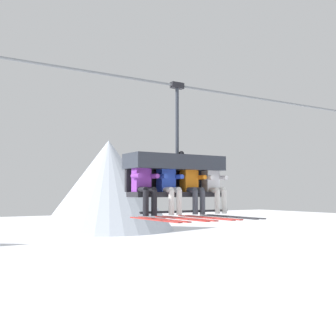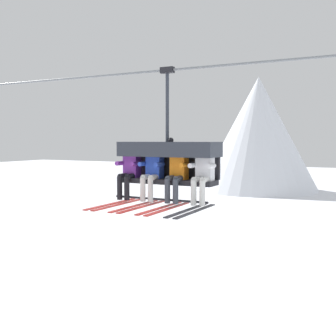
{
  "view_description": "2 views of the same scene",
  "coord_description": "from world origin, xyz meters",
  "px_view_note": "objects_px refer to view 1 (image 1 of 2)",
  "views": [
    {
      "loc": [
        -4.3,
        -7.94,
        5.9
      ],
      "look_at": [
        0.1,
        -0.83,
        6.39
      ],
      "focal_mm": 45.0,
      "sensor_mm": 36.0,
      "label": 1
    },
    {
      "loc": [
        4.25,
        -8.35,
        6.69
      ],
      "look_at": [
        0.33,
        -0.76,
        6.12
      ],
      "focal_mm": 45.0,
      "sensor_mm": 36.0,
      "label": 2
    }
  ],
  "objects_px": {
    "skier_blue": "(169,184)",
    "skier_white": "(214,184)",
    "skier_purple": "(145,183)",
    "chairlift_chair": "(175,169)",
    "skier_orange": "(192,183)"
  },
  "relations": [
    {
      "from": "skier_blue",
      "to": "skier_white",
      "type": "height_order",
      "value": "same"
    },
    {
      "from": "skier_purple",
      "to": "skier_blue",
      "type": "distance_m",
      "value": 0.55
    },
    {
      "from": "chairlift_chair",
      "to": "skier_blue",
      "type": "bearing_deg",
      "value": -141.45
    },
    {
      "from": "skier_purple",
      "to": "skier_blue",
      "type": "relative_size",
      "value": 1.0
    },
    {
      "from": "skier_purple",
      "to": "skier_blue",
      "type": "bearing_deg",
      "value": 0.0
    },
    {
      "from": "skier_purple",
      "to": "skier_orange",
      "type": "xyz_separation_m",
      "value": [
        1.11,
        0.01,
        0.02
      ]
    },
    {
      "from": "skier_blue",
      "to": "skier_orange",
      "type": "height_order",
      "value": "skier_orange"
    },
    {
      "from": "skier_blue",
      "to": "skier_purple",
      "type": "bearing_deg",
      "value": 180.0
    },
    {
      "from": "skier_purple",
      "to": "skier_white",
      "type": "height_order",
      "value": "same"
    },
    {
      "from": "skier_blue",
      "to": "skier_white",
      "type": "xyz_separation_m",
      "value": [
        1.11,
        0.0,
        0.0
      ]
    },
    {
      "from": "skier_purple",
      "to": "skier_orange",
      "type": "distance_m",
      "value": 1.11
    },
    {
      "from": "chairlift_chair",
      "to": "skier_purple",
      "type": "height_order",
      "value": "chairlift_chair"
    },
    {
      "from": "skier_orange",
      "to": "chairlift_chair",
      "type": "bearing_deg",
      "value": 141.99
    },
    {
      "from": "skier_blue",
      "to": "skier_white",
      "type": "distance_m",
      "value": 1.11
    },
    {
      "from": "skier_purple",
      "to": "skier_white",
      "type": "relative_size",
      "value": 1.0
    }
  ]
}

